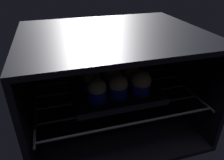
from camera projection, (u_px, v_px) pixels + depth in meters
oven_cavity at (110, 78)px, 80.05cm from camera, size 59.00×47.00×37.00cm
oven_rack at (113, 91)px, 78.12cm from camera, size 54.80×42.00×0.80cm
baking_tray at (112, 87)px, 78.67cm from camera, size 30.24×30.24×2.20cm
muffin_row0_col0 at (97, 90)px, 68.19cm from camera, size 6.11×6.11×8.53cm
muffin_row0_col1 at (119, 86)px, 70.48cm from camera, size 6.27×6.27×7.98cm
muffin_row0_col2 at (141, 83)px, 71.89cm from camera, size 6.67×6.67×8.41cm
muffin_row1_col0 at (92, 80)px, 74.76cm from camera, size 6.11×6.11×7.48cm
muffin_row1_col1 at (111, 76)px, 76.52cm from camera, size 6.46×6.46×8.12cm
muffin_row1_col2 at (131, 75)px, 78.30cm from camera, size 6.11×6.11×7.52cm
muffin_row2_col0 at (87, 70)px, 81.49cm from camera, size 6.47×6.47×7.64cm
muffin_row2_col1 at (107, 68)px, 83.32cm from camera, size 6.26×6.26×7.65cm
muffin_row2_col2 at (126, 66)px, 84.96cm from camera, size 6.11×6.11×7.50cm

